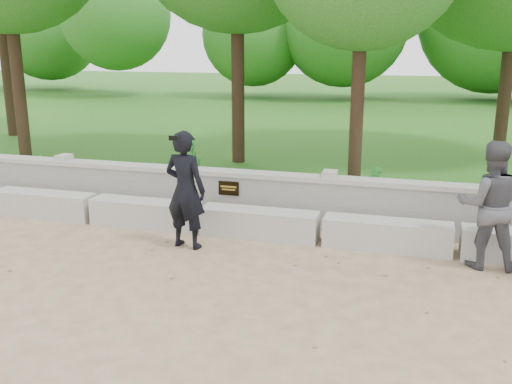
# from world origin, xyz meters

# --- Properties ---
(ground) EXTENTS (80.00, 80.00, 0.00)m
(ground) POSITION_xyz_m (0.00, 0.00, 0.00)
(ground) COLOR tan
(ground) RESTS_ON ground
(lawn) EXTENTS (40.00, 22.00, 0.25)m
(lawn) POSITION_xyz_m (0.00, 14.00, 0.12)
(lawn) COLOR #2A5C15
(lawn) RESTS_ON ground
(concrete_bench) EXTENTS (11.90, 0.45, 0.45)m
(concrete_bench) POSITION_xyz_m (0.00, 1.90, 0.22)
(concrete_bench) COLOR #B5B2AB
(concrete_bench) RESTS_ON ground
(parapet_wall) EXTENTS (12.50, 0.35, 0.90)m
(parapet_wall) POSITION_xyz_m (0.00, 2.60, 0.46)
(parapet_wall) COLOR #AAA7A0
(parapet_wall) RESTS_ON ground
(man_main) EXTENTS (0.71, 0.64, 1.79)m
(man_main) POSITION_xyz_m (0.06, 1.16, 0.90)
(man_main) COLOR black
(man_main) RESTS_ON ground
(visitor_left) EXTENTS (0.90, 0.72, 1.78)m
(visitor_left) POSITION_xyz_m (4.34, 1.57, 0.89)
(visitor_left) COLOR #47474D
(visitor_left) RESTS_ON ground
(shrub_a) EXTENTS (0.34, 0.35, 0.56)m
(shrub_a) POSITION_xyz_m (-4.03, 3.30, 0.53)
(shrub_a) COLOR #308D30
(shrub_a) RESTS_ON lawn
(shrub_b) EXTENTS (0.31, 0.35, 0.53)m
(shrub_b) POSITION_xyz_m (2.61, 4.12, 0.52)
(shrub_b) COLOR #308D30
(shrub_b) RESTS_ON lawn
(shrub_d) EXTENTS (0.51, 0.51, 0.68)m
(shrub_d) POSITION_xyz_m (-1.46, 5.11, 0.59)
(shrub_d) COLOR #308D30
(shrub_d) RESTS_ON lawn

